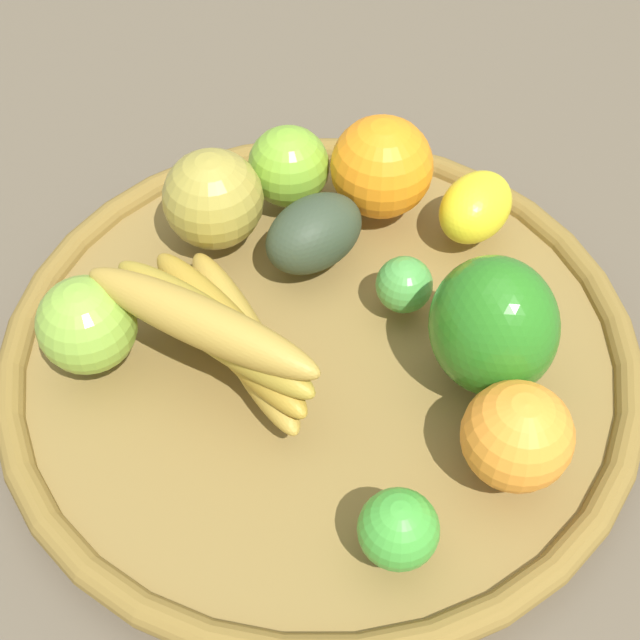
% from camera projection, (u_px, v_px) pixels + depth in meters
% --- Properties ---
extents(ground_plane, '(2.40, 2.40, 0.00)m').
position_uv_depth(ground_plane, '(320.00, 366.00, 0.65)').
color(ground_plane, brown).
rests_on(ground_plane, ground).
extents(basket, '(0.46, 0.46, 0.03)m').
position_uv_depth(basket, '(320.00, 352.00, 0.64)').
color(basket, olive).
rests_on(basket, ground_plane).
extents(avocado, '(0.07, 0.09, 0.06)m').
position_uv_depth(avocado, '(314.00, 233.00, 0.66)').
color(avocado, '#323F2C').
rests_on(avocado, basket).
extents(apple_0, '(0.07, 0.07, 0.06)m').
position_uv_depth(apple_0, '(289.00, 166.00, 0.70)').
color(apple_0, '#7BB130').
rests_on(apple_0, basket).
extents(banana_bunch, '(0.18, 0.12, 0.08)m').
position_uv_depth(banana_bunch, '(221.00, 329.00, 0.59)').
color(banana_bunch, gold).
rests_on(banana_bunch, basket).
extents(orange_0, '(0.08, 0.08, 0.08)m').
position_uv_depth(orange_0, '(382.00, 167.00, 0.69)').
color(orange_0, orange).
rests_on(orange_0, basket).
extents(lime_1, '(0.04, 0.04, 0.04)m').
position_uv_depth(lime_1, '(404.00, 284.00, 0.63)').
color(lime_1, '#4D9E42').
rests_on(lime_1, basket).
extents(lime_0, '(0.06, 0.06, 0.05)m').
position_uv_depth(lime_0, '(398.00, 529.00, 0.51)').
color(lime_0, green).
rests_on(lime_0, basket).
extents(apple_2, '(0.08, 0.08, 0.07)m').
position_uv_depth(apple_2, '(87.00, 325.00, 0.59)').
color(apple_2, '#86B33D').
rests_on(apple_2, basket).
extents(bell_pepper, '(0.10, 0.09, 0.10)m').
position_uv_depth(bell_pepper, '(493.00, 327.00, 0.57)').
color(bell_pepper, '#2A771D').
rests_on(bell_pepper, basket).
extents(lemon_0, '(0.07, 0.08, 0.05)m').
position_uv_depth(lemon_0, '(476.00, 207.00, 0.68)').
color(lemon_0, yellow).
rests_on(lemon_0, basket).
extents(apple_1, '(0.08, 0.08, 0.08)m').
position_uv_depth(apple_1, '(213.00, 199.00, 0.67)').
color(apple_1, '#A5953B').
rests_on(apple_1, basket).
extents(orange_1, '(0.09, 0.09, 0.07)m').
position_uv_depth(orange_1, '(517.00, 436.00, 0.54)').
color(orange_1, orange).
rests_on(orange_1, basket).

